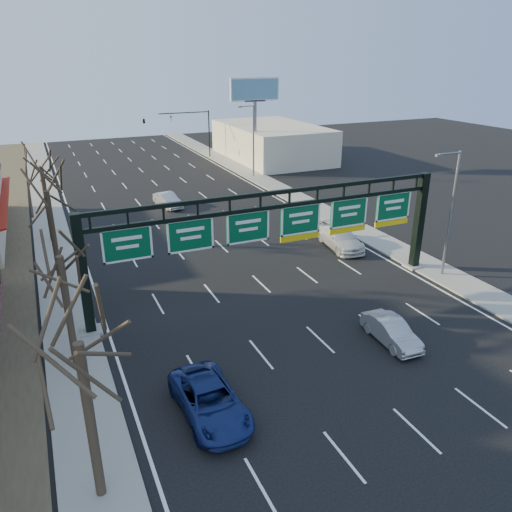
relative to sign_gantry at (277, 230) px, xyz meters
name	(u,v)px	position (x,y,z in m)	size (l,w,h in m)	color
ground	(339,358)	(-0.16, -8.00, -4.63)	(160.00, 160.00, 0.00)	black
sidewalk_left	(57,261)	(-12.96, 12.00, -4.57)	(3.00, 120.00, 0.12)	gray
sidewalk_right	(339,220)	(12.64, 12.00, -4.57)	(3.00, 120.00, 0.12)	gray
lane_markings	(213,239)	(-0.16, 12.00, -4.62)	(21.60, 120.00, 0.01)	white
sign_gantry	(277,230)	(0.00, 0.00, 0.00)	(24.60, 1.20, 7.20)	black
building_right_distant	(272,142)	(19.84, 42.00, -2.13)	(12.00, 20.00, 5.00)	beige
tree_near	(74,315)	(-12.96, -12.00, 2.86)	(3.60, 3.60, 8.86)	#32281B
tree_gantry	(56,236)	(-12.96, -3.00, 2.48)	(3.60, 3.60, 8.48)	#32281B
tree_mid	(44,175)	(-12.96, 7.00, 3.23)	(3.60, 3.60, 9.24)	#32281B
tree_far	(39,154)	(-12.96, 17.00, 2.86)	(3.60, 3.60, 8.86)	#32281B
streetlight_near	(450,208)	(12.31, -2.00, 0.45)	(2.15, 0.22, 9.00)	slate
streetlight_far	(253,137)	(12.31, 32.00, 0.45)	(2.15, 0.22, 9.00)	slate
billboard_right	(255,101)	(14.84, 36.98, 4.43)	(7.00, 0.50, 12.00)	slate
traffic_signal_mast	(169,123)	(5.53, 47.00, 0.87)	(10.16, 0.54, 7.00)	black
car_blue_suv	(210,401)	(-7.89, -9.46, -3.88)	(2.49, 5.41, 1.50)	navy
car_silver_sedan	(391,331)	(3.29, -7.82, -3.95)	(1.45, 4.15, 1.37)	#9D9EA1
car_white_wagon	(340,238)	(8.76, 5.79, -3.82)	(2.28, 5.60, 1.63)	silver
car_grey_far	(302,222)	(8.13, 11.16, -3.94)	(1.62, 4.02, 1.37)	#424447
car_silver_distant	(168,200)	(-1.27, 23.07, -3.90)	(1.54, 4.43, 1.46)	#B6B5BA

